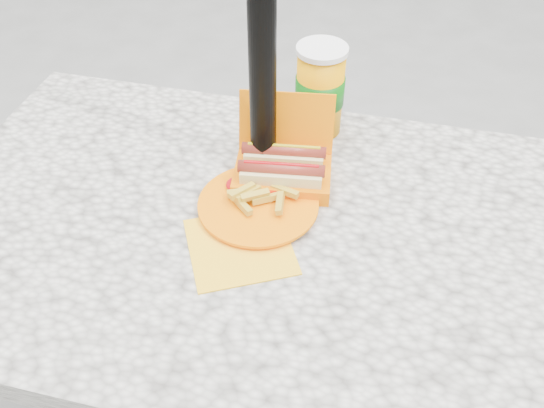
% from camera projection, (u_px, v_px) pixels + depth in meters
% --- Properties ---
extents(picnic_table, '(1.20, 0.80, 0.75)m').
position_uv_depth(picnic_table, '(244.00, 262.00, 1.18)').
color(picnic_table, beige).
rests_on(picnic_table, ground).
extents(umbrella_pole, '(0.05, 0.05, 2.20)m').
position_uv_depth(umbrella_pole, '(262.00, 2.00, 0.98)').
color(umbrella_pole, black).
rests_on(umbrella_pole, ground).
extents(hotdog_box, '(0.21, 0.18, 0.15)m').
position_uv_depth(hotdog_box, '(283.00, 168.00, 1.17)').
color(hotdog_box, orange).
rests_on(hotdog_box, picnic_table).
extents(fries_plate, '(0.24, 0.33, 0.05)m').
position_uv_depth(fries_plate, '(256.00, 206.00, 1.12)').
color(fries_plate, yellow).
rests_on(fries_plate, picnic_table).
extents(soda_cup, '(0.10, 0.10, 0.20)m').
position_uv_depth(soda_cup, '(320.00, 90.00, 1.25)').
color(soda_cup, '#FF9C00').
rests_on(soda_cup, picnic_table).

